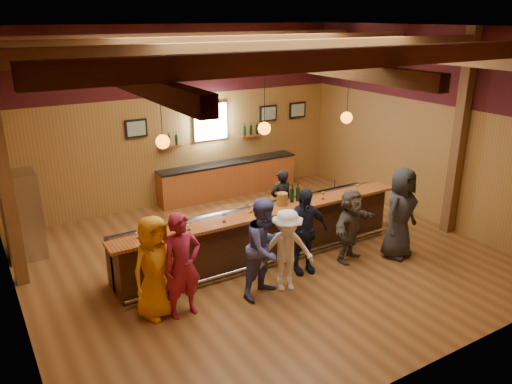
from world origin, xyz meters
TOP-DOWN VIEW (x-y plane):
  - room at (0.00, 0.06)m, footprint 9.04×9.00m
  - bar_counter at (0.02, 0.15)m, footprint 6.30×1.07m
  - back_bar_cabinet at (1.20, 3.72)m, footprint 4.00×0.52m
  - window at (0.80, 3.95)m, footprint 0.95×0.09m
  - framed_pictures at (1.67, 3.94)m, footprint 5.35×0.05m
  - wine_shelves at (0.80, 3.88)m, footprint 3.00×0.18m
  - pendant_lights at (0.00, 0.00)m, footprint 4.24×0.24m
  - stainless_fridge at (-4.10, 2.60)m, footprint 0.70×0.70m
  - customer_orange at (-2.57, -0.80)m, footprint 0.98×0.79m
  - customer_redvest at (-2.18, -1.02)m, footprint 0.68×0.47m
  - customer_denim at (-0.70, -1.17)m, footprint 1.04×0.92m
  - customer_white at (-0.28, -1.22)m, footprint 1.12×0.86m
  - customer_navy at (0.36, -0.84)m, footprint 1.05×0.60m
  - customer_brown at (1.45, -0.92)m, footprint 1.46×0.88m
  - customer_dark at (2.42, -1.29)m, footprint 1.05×0.82m
  - bartender at (1.04, 0.93)m, footprint 0.56×0.38m
  - ice_bucket at (0.41, -0.04)m, footprint 0.22×0.22m
  - bottle_a at (0.66, -0.02)m, footprint 0.08×0.08m
  - bottle_b at (0.80, -0.02)m, footprint 0.08×0.08m
  - glass_a at (-2.58, -0.10)m, footprint 0.07×0.07m
  - glass_b at (-1.91, -0.20)m, footprint 0.08×0.08m
  - glass_c at (-1.70, -0.22)m, footprint 0.08×0.08m
  - glass_d at (-1.00, -0.23)m, footprint 0.08×0.08m
  - glass_e at (-0.35, -0.08)m, footprint 0.08×0.08m
  - glass_f at (0.92, -0.13)m, footprint 0.07×0.07m
  - glass_g at (1.30, -0.22)m, footprint 0.08×0.08m
  - glass_h at (2.21, -0.23)m, footprint 0.08×0.08m

SIDE VIEW (x-z plane):
  - back_bar_cabinet at x=1.20m, z-range 0.00..0.95m
  - bar_counter at x=0.02m, z-range -0.03..1.08m
  - bartender at x=1.04m, z-range 0.00..1.48m
  - customer_brown at x=1.45m, z-range 0.00..1.50m
  - customer_white at x=-0.28m, z-range 0.00..1.53m
  - customer_navy at x=0.36m, z-range 0.00..1.69m
  - customer_orange at x=-2.57m, z-range 0.00..1.75m
  - customer_redvest at x=-2.18m, z-range 0.00..1.80m
  - stainless_fridge at x=-4.10m, z-range 0.00..1.80m
  - customer_denim at x=-0.70m, z-range 0.00..1.81m
  - customer_dark at x=2.42m, z-range 0.00..1.89m
  - glass_a at x=-2.58m, z-range 1.15..1.31m
  - glass_f at x=0.92m, z-range 1.15..1.31m
  - ice_bucket at x=0.41m, z-range 1.11..1.35m
  - glass_c at x=-1.70m, z-range 1.15..1.32m
  - glass_g at x=1.30m, z-range 1.15..1.32m
  - glass_e at x=-0.35m, z-range 1.15..1.33m
  - glass_b at x=-1.91m, z-range 1.15..1.33m
  - glass_h at x=2.21m, z-range 1.15..1.33m
  - glass_d at x=-1.00m, z-range 1.15..1.34m
  - bottle_a at x=0.66m, z-range 1.07..1.44m
  - bottle_b at x=0.80m, z-range 1.07..1.44m
  - wine_shelves at x=0.80m, z-range 1.47..1.77m
  - window at x=0.80m, z-range 1.57..2.52m
  - framed_pictures at x=1.67m, z-range 1.88..2.33m
  - pendant_lights at x=0.00m, z-range 2.02..3.39m
  - room at x=0.00m, z-range 0.95..5.47m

